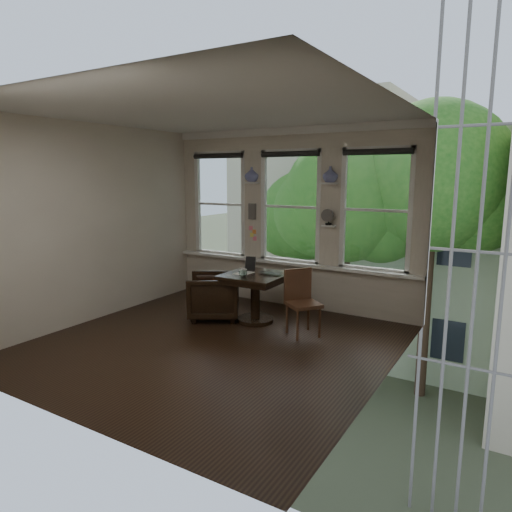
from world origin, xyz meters
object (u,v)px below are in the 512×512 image
Objects in this scene: side_chair_right at (303,304)px; laptop at (268,274)px; table at (255,298)px; mug at (244,272)px; armchair_left at (213,296)px.

laptop is (-0.69, 0.22, 0.30)m from side_chair_right.
mug reaches higher than table.
laptop is at bearing 12.86° from table.
table is at bearing 117.16° from side_chair_right.
armchair_left is 0.69m from mug.
side_chair_right is at bearing -10.94° from table.
armchair_left is 0.85× the size of side_chair_right.
armchair_left is 2.28× the size of laptop.
laptop is at bearing 73.09° from armchair_left.
side_chair_right is (1.55, 0.01, 0.10)m from armchair_left.
side_chair_right is 2.68× the size of laptop.
armchair_left is 0.98m from laptop.
side_chair_right reaches higher than mug.
table is 2.62× the size of laptop.
table reaches higher than armchair_left.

